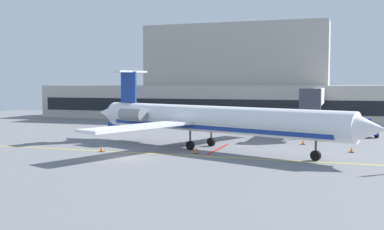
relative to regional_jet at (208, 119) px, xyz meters
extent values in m
cube|color=slate|center=(-5.35, -7.74, -3.06)|extent=(120.00, 120.00, 0.10)
cube|color=yellow|center=(-5.35, -4.94, -3.00)|extent=(108.00, 0.24, 0.01)
cube|color=red|center=(1.16, -0.09, -3.00)|extent=(0.30, 8.00, 0.01)
cube|color=#B7B2A8|center=(-10.53, 37.41, 0.14)|extent=(65.60, 10.30, 6.30)
cube|color=#A8A49A|center=(-6.52, 39.99, 8.95)|extent=(33.94, 7.21, 11.31)
cube|color=black|center=(-10.53, 32.21, -0.24)|extent=(62.98, 0.12, 2.34)
cube|color=silver|center=(9.42, 21.80, 1.75)|extent=(1.40, 20.92, 2.40)
cube|color=#2D333D|center=(9.42, 10.45, 1.75)|extent=(2.40, 2.00, 2.64)
cylinder|color=#4C4C51|center=(9.42, 30.76, -1.23)|extent=(0.44, 0.44, 3.56)
cylinder|color=#4C4C51|center=(9.42, 12.15, -1.23)|extent=(0.44, 0.44, 3.56)
cylinder|color=white|center=(0.58, -0.23, 0.05)|extent=(28.35, 13.17, 2.69)
cube|color=navy|center=(0.58, -0.23, -0.69)|extent=(25.51, 11.85, 0.48)
cone|color=white|center=(15.14, -5.90, 0.05)|extent=(3.71, 3.53, 2.64)
cone|color=white|center=(-14.23, 5.55, 0.05)|extent=(4.09, 3.40, 2.29)
cube|color=white|center=(0.62, 7.81, -0.36)|extent=(7.01, 12.46, 0.28)
cube|color=white|center=(-4.82, -6.17, -0.36)|extent=(7.01, 12.46, 0.28)
cylinder|color=gray|center=(-7.41, 5.16, 0.25)|extent=(3.54, 2.55, 1.48)
cylinder|color=gray|center=(-8.95, 1.21, 0.25)|extent=(3.54, 2.55, 1.48)
cube|color=navy|center=(-10.91, 4.25, 3.21)|extent=(2.34, 1.10, 3.64)
cube|color=white|center=(-10.91, 4.25, 5.04)|extent=(3.32, 4.69, 0.20)
cylinder|color=#3F3F44|center=(10.98, -4.28, -1.70)|extent=(0.20, 0.20, 1.26)
cylinder|color=black|center=(10.98, -4.28, -2.56)|extent=(0.97, 0.65, 0.90)
cylinder|color=#3F3F44|center=(-0.15, 1.94, -1.70)|extent=(0.20, 0.20, 1.26)
cylinder|color=black|center=(-0.15, 1.94, -2.56)|extent=(0.97, 0.65, 0.90)
cylinder|color=#3F3F44|center=(-1.42, -1.32, -1.70)|extent=(0.20, 0.20, 1.26)
cylinder|color=black|center=(-1.42, -1.32, -2.56)|extent=(0.97, 0.65, 0.90)
cube|color=#19389E|center=(15.89, 16.14, -2.33)|extent=(2.59, 3.44, 0.65)
cube|color=navy|center=(15.57, 16.94, -1.38)|extent=(1.76, 1.66, 1.26)
cylinder|color=black|center=(14.77, 16.85, -2.66)|extent=(0.52, 0.75, 0.70)
cylinder|color=black|center=(16.21, 17.43, -2.66)|extent=(0.52, 0.75, 0.70)
cylinder|color=black|center=(15.56, 14.85, -2.66)|extent=(0.52, 0.75, 0.70)
cylinder|color=black|center=(17.01, 15.43, -2.66)|extent=(0.52, 0.75, 0.70)
cube|color=#19389E|center=(-17.13, 14.55, -2.35)|extent=(3.89, 2.70, 0.61)
cube|color=navy|center=(-18.08, 14.30, -1.38)|extent=(1.80, 1.97, 1.33)
cylinder|color=black|center=(-18.08, 13.34, -2.66)|extent=(0.75, 0.45, 0.70)
cylinder|color=black|center=(-18.56, 15.12, -2.66)|extent=(0.75, 0.45, 0.70)
cylinder|color=black|center=(-15.69, 13.99, -2.66)|extent=(0.75, 0.45, 0.70)
cylinder|color=black|center=(-16.18, 15.77, -2.66)|extent=(0.75, 0.45, 0.70)
cone|color=orange|center=(13.98, 1.77, -2.73)|extent=(0.36, 0.36, 0.55)
cube|color=black|center=(13.98, 1.77, -2.99)|extent=(0.47, 0.47, 0.04)
cone|color=orange|center=(-9.18, -5.36, -2.73)|extent=(0.36, 0.36, 0.55)
cube|color=black|center=(-9.18, -5.36, -2.99)|extent=(0.47, 0.47, 0.04)
cone|color=orange|center=(-0.07, -3.51, -2.73)|extent=(0.36, 0.36, 0.55)
cube|color=black|center=(-0.07, -3.51, -2.99)|extent=(0.47, 0.47, 0.04)
cone|color=orange|center=(9.01, 6.31, -2.73)|extent=(0.36, 0.36, 0.55)
cube|color=black|center=(9.01, 6.31, -2.99)|extent=(0.47, 0.47, 0.04)
camera|label=1|loc=(13.36, -45.52, 3.64)|focal=43.71mm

